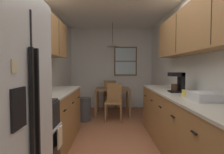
% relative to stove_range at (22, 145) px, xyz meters
% --- Properties ---
extents(ground_plane, '(12.00, 12.00, 0.00)m').
position_rel_stove_range_xyz_m(ground_plane, '(0.99, 1.42, -0.47)').
color(ground_plane, '#995B3D').
extents(wall_left, '(0.10, 9.00, 2.55)m').
position_rel_stove_range_xyz_m(wall_left, '(-0.36, 1.42, 0.80)').
color(wall_left, silver).
rests_on(wall_left, ground).
extents(wall_right, '(0.10, 9.00, 2.55)m').
position_rel_stove_range_xyz_m(wall_right, '(2.34, 1.42, 0.80)').
color(wall_right, silver).
rests_on(wall_right, ground).
extents(wall_back, '(4.40, 0.10, 2.55)m').
position_rel_stove_range_xyz_m(wall_back, '(0.99, 4.07, 0.80)').
color(wall_back, silver).
rests_on(wall_back, ground).
extents(stove_range, '(0.66, 0.66, 1.10)m').
position_rel_stove_range_xyz_m(stove_range, '(0.00, 0.00, 0.00)').
color(stove_range, black).
rests_on(stove_range, ground).
extents(microwave_over_range, '(0.39, 0.56, 0.31)m').
position_rel_stove_range_xyz_m(microwave_over_range, '(-0.11, 0.00, 1.17)').
color(microwave_over_range, black).
extents(counter_left, '(0.64, 1.72, 0.90)m').
position_rel_stove_range_xyz_m(counter_left, '(-0.01, 1.19, -0.02)').
color(counter_left, olive).
rests_on(counter_left, ground).
extents(upper_cabinets_left, '(0.33, 1.80, 0.66)m').
position_rel_stove_range_xyz_m(upper_cabinets_left, '(-0.15, 1.14, 1.36)').
color(upper_cabinets_left, olive).
extents(counter_right, '(0.64, 3.36, 0.90)m').
position_rel_stove_range_xyz_m(counter_right, '(1.99, 0.55, -0.02)').
color(counter_right, olive).
rests_on(counter_right, ground).
extents(upper_cabinets_right, '(0.33, 3.04, 0.66)m').
position_rel_stove_range_xyz_m(upper_cabinets_right, '(2.13, 0.50, 1.36)').
color(upper_cabinets_right, olive).
extents(dining_table, '(0.94, 0.86, 0.72)m').
position_rel_stove_range_xyz_m(dining_table, '(1.01, 3.22, 0.14)').
color(dining_table, brown).
rests_on(dining_table, ground).
extents(dining_chair_near, '(0.44, 0.44, 0.90)m').
position_rel_stove_range_xyz_m(dining_chair_near, '(1.04, 2.58, 0.03)').
color(dining_chair_near, olive).
rests_on(dining_chair_near, ground).
extents(dining_chair_far, '(0.41, 0.41, 0.90)m').
position_rel_stove_range_xyz_m(dining_chair_far, '(0.94, 3.85, 0.03)').
color(dining_chair_far, olive).
rests_on(dining_chair_far, ground).
extents(pendant_light, '(0.31, 0.31, 0.66)m').
position_rel_stove_range_xyz_m(pendant_light, '(1.01, 3.22, 1.47)').
color(pendant_light, black).
extents(back_window, '(0.73, 0.05, 0.93)m').
position_rel_stove_range_xyz_m(back_window, '(1.44, 4.00, 1.03)').
color(back_window, brown).
extents(trash_bin, '(0.34, 0.34, 0.56)m').
position_rel_stove_range_xyz_m(trash_bin, '(0.29, 2.54, -0.19)').
color(trash_bin, '#3F3F42').
rests_on(trash_bin, ground).
extents(storage_canister, '(0.12, 0.12, 0.16)m').
position_rel_stove_range_xyz_m(storage_canister, '(-0.01, 0.68, 0.51)').
color(storage_canister, '#D84C19').
rests_on(storage_canister, counter_left).
extents(dish_towel, '(0.02, 0.16, 0.24)m').
position_rel_stove_range_xyz_m(dish_towel, '(0.35, 0.16, 0.03)').
color(dish_towel, beige).
extents(coffee_maker, '(0.22, 0.18, 0.32)m').
position_rel_stove_range_xyz_m(coffee_maker, '(2.01, 0.99, 0.59)').
color(coffee_maker, black).
rests_on(coffee_maker, counter_right).
extents(mug_spare, '(0.11, 0.08, 0.09)m').
position_rel_stove_range_xyz_m(mug_spare, '(1.95, 0.57, 0.47)').
color(mug_spare, '#E5CC4C').
rests_on(mug_spare, counter_right).
extents(dish_rack, '(0.28, 0.34, 0.10)m').
position_rel_stove_range_xyz_m(dish_rack, '(2.03, 0.22, 0.48)').
color(dish_rack, silver).
rests_on(dish_rack, counter_right).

